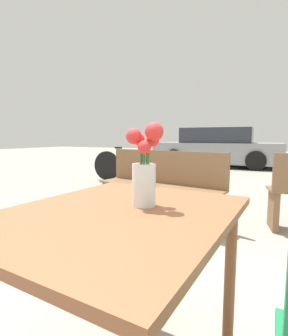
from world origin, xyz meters
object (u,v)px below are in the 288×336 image
at_px(parked_car, 217,148).
at_px(bicycle, 125,166).
at_px(flower_vase, 145,172).
at_px(table_front, 118,238).
at_px(bench_near, 161,184).

bearing_deg(parked_car, bicycle, -104.71).
xyz_separation_m(flower_vase, parked_car, (-1.47, 8.46, -0.25)).
relative_size(table_front, bench_near, 0.61).
height_order(bench_near, bicycle, bench_near).
height_order(table_front, bicycle, bicycle).
bearing_deg(table_front, flower_vase, 59.53).
distance_m(table_front, flower_vase, 0.27).
height_order(bench_near, parked_car, parked_car).
xyz_separation_m(table_front, flower_vase, (0.06, 0.10, 0.24)).
bearing_deg(flower_vase, table_front, -120.47).
bearing_deg(table_front, bicycle, 120.95).
relative_size(bicycle, parked_car, 0.40).
height_order(bicycle, parked_car, parked_car).
xyz_separation_m(bench_near, bicycle, (-1.83, 2.19, -0.10)).
height_order(table_front, parked_car, parked_car).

